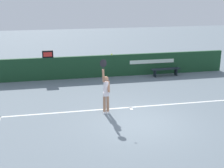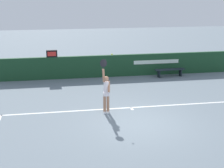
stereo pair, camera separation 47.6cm
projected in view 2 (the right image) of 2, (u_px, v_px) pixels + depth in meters
ground_plane at (141, 123)px, 12.24m from camera, size 60.00×60.00×0.00m
court_lines at (148, 136)px, 11.18m from camera, size 11.18×5.82×0.00m
back_wall at (112, 66)px, 18.55m from camera, size 14.49×0.20×1.30m
speed_display at (52, 54)px, 17.77m from camera, size 0.61×0.20×0.40m
tennis_player at (106, 91)px, 13.00m from camera, size 0.42×0.37×2.33m
tennis_ball at (112, 54)px, 12.59m from camera, size 0.06×0.06×0.06m
courtside_bench_near at (170, 71)px, 18.59m from camera, size 1.82×0.46×0.47m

